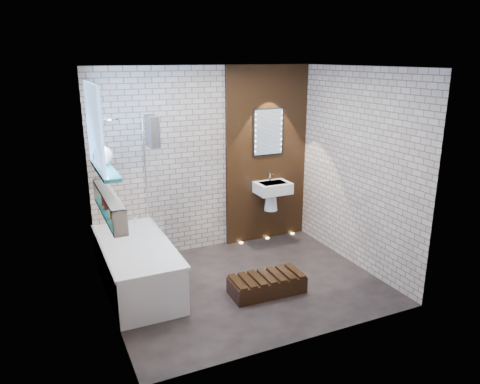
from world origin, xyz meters
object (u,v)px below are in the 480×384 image
walnut_step (267,285)px  bathtub (137,266)px  washbasin (272,192)px  bath_screen (152,175)px  led_mirror (268,132)px

walnut_step → bathtub: bearing=151.3°
washbasin → bath_screen: bearing=-174.2°
bath_screen → bathtub: bearing=-128.9°
bathtub → washbasin: (2.17, 0.62, 0.50)m
washbasin → walnut_step: (-0.80, -1.37, -0.69)m
walnut_step → washbasin: bearing=59.7°
bathtub → bath_screen: 1.14m
bath_screen → led_mirror: (1.82, 0.34, 0.37)m
bath_screen → led_mirror: led_mirror is taller
led_mirror → walnut_step: 2.32m
washbasin → led_mirror: size_ratio=0.83×
washbasin → led_mirror: bearing=90.0°
bath_screen → walnut_step: size_ratio=1.58×
bathtub → walnut_step: bearing=-28.7°
washbasin → walnut_step: washbasin is taller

